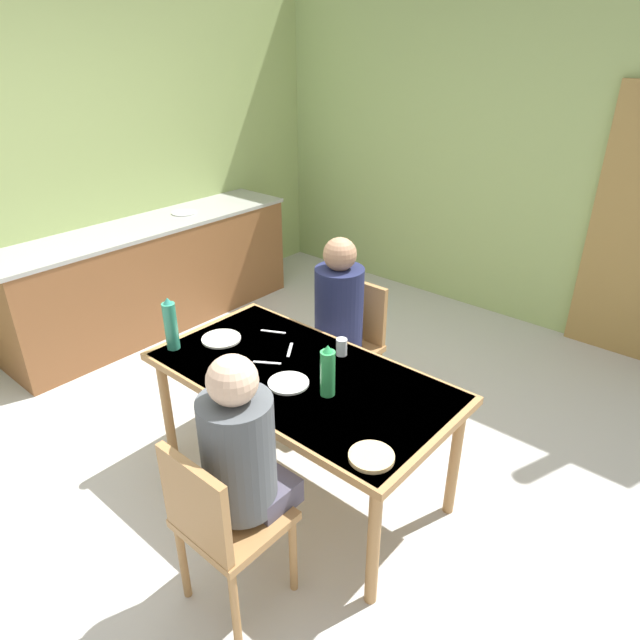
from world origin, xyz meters
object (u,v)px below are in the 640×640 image
at_px(person_near_diner, 241,450).
at_px(person_far_diner, 338,307).
at_px(chair_near_diner, 220,521).
at_px(water_bottle_green_near, 171,325).
at_px(kitchen_counter, 154,275).
at_px(water_bottle_green_far, 328,372).
at_px(chair_far_diner, 350,339).
at_px(dining_table, 301,385).

bearing_deg(person_near_diner, person_far_diner, 112.92).
bearing_deg(chair_near_diner, water_bottle_green_near, 152.28).
bearing_deg(water_bottle_green_near, kitchen_counter, 150.27).
bearing_deg(water_bottle_green_near, chair_near_diner, -27.72).
bearing_deg(chair_near_diner, person_near_diner, 90.00).
relative_size(person_far_diner, water_bottle_green_far, 2.86).
bearing_deg(person_near_diner, chair_far_diner, 110.90).
bearing_deg(water_bottle_green_far, dining_table, 167.78).
bearing_deg(person_far_diner, person_near_diner, 112.92).
bearing_deg(kitchen_counter, person_near_diner, -26.57).
xyz_separation_m(kitchen_counter, water_bottle_green_near, (1.57, -0.90, 0.42)).
bearing_deg(water_bottle_green_near, person_near_diner, -21.04).
bearing_deg(kitchen_counter, water_bottle_green_near, -29.73).
distance_m(chair_far_diner, water_bottle_green_far, 1.02).
height_order(kitchen_counter, water_bottle_green_near, water_bottle_green_near).
bearing_deg(kitchen_counter, person_far_diner, -0.01).
distance_m(dining_table, chair_far_diner, 0.84).
height_order(person_near_diner, water_bottle_green_far, person_near_diner).
bearing_deg(water_bottle_green_far, water_bottle_green_near, -166.88).
xyz_separation_m(dining_table, chair_far_diner, (-0.28, 0.77, -0.16)).
relative_size(dining_table, chair_near_diner, 1.84).
bearing_deg(water_bottle_green_near, person_far_diner, 64.38).
relative_size(chair_near_diner, person_near_diner, 1.13).
height_order(kitchen_counter, water_bottle_green_far, water_bottle_green_far).
relative_size(dining_table, chair_far_diner, 1.84).
bearing_deg(dining_table, person_near_diner, -67.78).
distance_m(person_near_diner, water_bottle_green_near, 1.04).
bearing_deg(water_bottle_green_near, dining_table, 20.37).
height_order(chair_near_diner, water_bottle_green_near, water_bottle_green_near).
relative_size(chair_near_diner, chair_far_diner, 1.00).
xyz_separation_m(chair_far_diner, person_near_diner, (0.54, -1.41, 0.28)).
bearing_deg(chair_far_diner, chair_near_diner, 109.20).
height_order(dining_table, chair_near_diner, chair_near_diner).
bearing_deg(chair_near_diner, dining_table, 108.59).
bearing_deg(dining_table, kitchen_counter, 164.44).
bearing_deg(chair_near_diner, kitchen_counter, 151.03).
height_order(person_near_diner, person_far_diner, same).
distance_m(kitchen_counter, chair_far_diner, 2.01).
relative_size(dining_table, person_far_diner, 2.08).
bearing_deg(dining_table, water_bottle_green_near, -159.63).
distance_m(person_far_diner, water_bottle_green_far, 0.85).
distance_m(chair_near_diner, water_bottle_green_far, 0.81).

